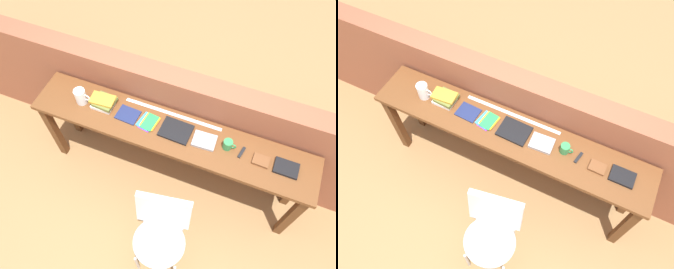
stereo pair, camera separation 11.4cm
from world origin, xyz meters
The scene contains 15 objects.
ground_plane centered at (0.00, 0.00, 0.00)m, with size 40.00×40.00×0.00m, color #9E7547.
brick_wall_back centered at (0.00, 0.64, 0.59)m, with size 6.00×0.20×1.18m, color #935138.
sideboard centered at (0.00, 0.30, 0.74)m, with size 2.50×0.44×0.88m.
chair_white_moulded centered at (0.20, -0.43, 0.53)m, with size 0.51×0.52×0.89m.
pitcher_white centered at (-0.84, 0.30, 0.96)m, with size 0.14×0.10×0.18m.
book_stack_leftmost centered at (-0.64, 0.34, 0.92)m, with size 0.22×0.18×0.08m.
magazine_cycling centered at (-0.40, 0.32, 0.89)m, with size 0.19×0.16×0.01m, color navy.
pamphlet_pile_colourful centered at (-0.21, 0.31, 0.89)m, with size 0.18×0.19×0.01m.
book_open_centre centered at (0.05, 0.32, 0.89)m, with size 0.26×0.20×0.02m, color black.
book_grey_hardcover centered at (0.30, 0.31, 0.89)m, with size 0.19×0.15×0.03m, color #9E9EA3.
mug centered at (0.49, 0.33, 0.92)m, with size 0.11×0.08×0.09m.
multitool_folded centered at (0.61, 0.32, 0.89)m, with size 0.02×0.11×0.02m, color black.
leather_journal_brown centered at (0.78, 0.30, 0.89)m, with size 0.13×0.10×0.02m, color brown.
book_repair_rightmost centered at (0.98, 0.31, 0.89)m, with size 0.19×0.14×0.02m, color black.
ruler_metal_back_edge centered at (-0.04, 0.47, 0.88)m, with size 0.89×0.03×0.00m, color silver.
Camera 1 is at (0.53, -1.07, 3.22)m, focal length 35.00 mm.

